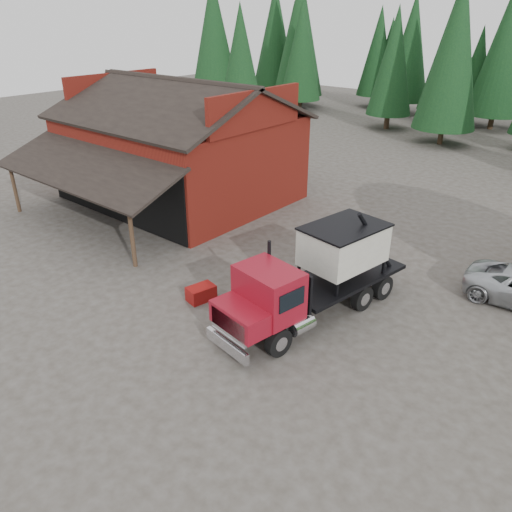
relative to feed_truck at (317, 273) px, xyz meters
The scene contains 6 objects.
ground 5.30m from the feed_truck, 126.28° to the right, with size 120.00×120.00×0.00m, color #403B32.
red_barn 15.17m from the feed_truck, 157.16° to the left, with size 12.80×13.63×7.18m.
near_pine_a 34.91m from the feed_truck, 136.15° to the left, with size 4.40×4.40×11.40m.
near_pine_d 31.28m from the feed_truck, 103.06° to the left, with size 5.28×5.28×13.40m.
feed_truck is the anchor object (origin of this frame).
equip_box 4.82m from the feed_truck, 153.30° to the right, with size 0.70×1.10×0.60m, color maroon.
Camera 1 is at (11.72, -9.93, 10.52)m, focal length 35.00 mm.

